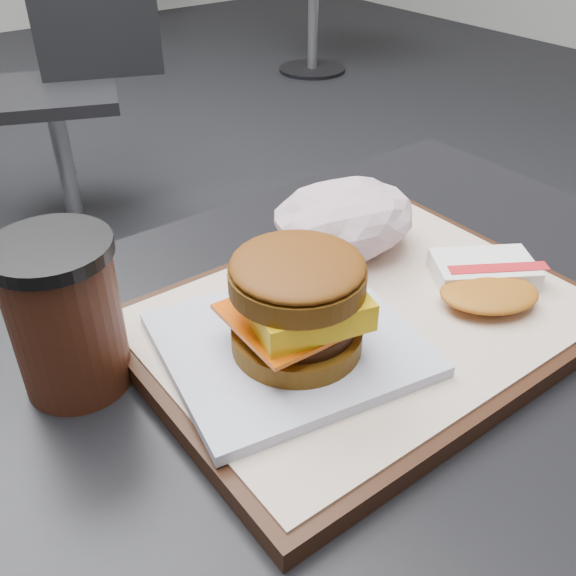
# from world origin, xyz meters

# --- Properties ---
(customer_table) EXTENTS (0.80, 0.60, 0.77)m
(customer_table) POSITION_xyz_m (0.00, 0.00, 0.58)
(customer_table) COLOR #A5A5AA
(customer_table) RESTS_ON ground
(serving_tray) EXTENTS (0.38, 0.28, 0.02)m
(serving_tray) POSITION_xyz_m (0.02, 0.02, 0.78)
(serving_tray) COLOR black
(serving_tray) RESTS_ON customer_table
(breakfast_sandwich) EXTENTS (0.22, 0.20, 0.09)m
(breakfast_sandwich) POSITION_xyz_m (-0.06, 0.02, 0.83)
(breakfast_sandwich) COLOR white
(breakfast_sandwich) RESTS_ON serving_tray
(hash_brown) EXTENTS (0.14, 0.12, 0.02)m
(hash_brown) POSITION_xyz_m (0.13, -0.01, 0.80)
(hash_brown) COLOR white
(hash_brown) RESTS_ON serving_tray
(crumpled_wrapper) EXTENTS (0.14, 0.11, 0.06)m
(crumpled_wrapper) POSITION_xyz_m (0.07, 0.12, 0.82)
(crumpled_wrapper) COLOR silver
(crumpled_wrapper) RESTS_ON serving_tray
(coffee_cup) EXTENTS (0.09, 0.09, 0.13)m
(coffee_cup) POSITION_xyz_m (-0.20, 0.11, 0.83)
(coffee_cup) COLOR #3C190E
(coffee_cup) RESTS_ON customer_table
(neighbor_chair) EXTENTS (0.65, 0.55, 0.88)m
(neighbor_chair) POSITION_xyz_m (0.39, 1.83, 0.51)
(neighbor_chair) COLOR #A4A4A9
(neighbor_chair) RESTS_ON ground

